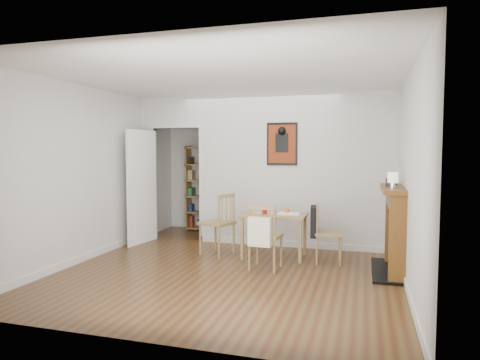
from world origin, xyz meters
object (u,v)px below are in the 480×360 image
(orange_fruit, at_px, (287,211))
(notebook, at_px, (289,214))
(chair_left, at_px, (217,224))
(bookshelf, at_px, (204,189))
(mantel_lamp, at_px, (393,179))
(chair_front, at_px, (265,236))
(fireplace, at_px, (396,227))
(dining_table, at_px, (274,219))
(ceramic_jar_b, at_px, (394,181))
(chair_right, at_px, (327,233))
(ceramic_jar_a, at_px, (389,182))
(red_glass, at_px, (265,211))

(orange_fruit, distance_m, notebook, 0.09)
(chair_left, distance_m, bookshelf, 2.12)
(mantel_lamp, bearing_deg, orange_fruit, 153.15)
(chair_front, relative_size, notebook, 2.77)
(fireplace, distance_m, orange_fruit, 1.63)
(dining_table, distance_m, bookshelf, 2.59)
(orange_fruit, relative_size, ceramic_jar_b, 0.77)
(chair_left, bearing_deg, chair_right, -1.28)
(chair_front, height_order, ceramic_jar_a, ceramic_jar_a)
(bookshelf, distance_m, notebook, 2.73)
(chair_front, distance_m, orange_fruit, 0.85)
(fireplace, distance_m, mantel_lamp, 0.74)
(chair_right, distance_m, ceramic_jar_a, 1.15)
(red_glass, bearing_deg, chair_left, -179.33)
(red_glass, bearing_deg, ceramic_jar_b, 1.01)
(dining_table, distance_m, ceramic_jar_b, 1.83)
(mantel_lamp, bearing_deg, chair_right, 147.45)
(fireplace, bearing_deg, ceramic_jar_b, 92.78)
(mantel_lamp, distance_m, ceramic_jar_b, 0.63)
(dining_table, xyz_separation_m, bookshelf, (-1.85, 1.79, 0.26))
(orange_fruit, height_order, notebook, orange_fruit)
(dining_table, xyz_separation_m, ceramic_jar_b, (1.72, -0.03, 0.62))
(chair_right, height_order, orange_fruit, chair_right)
(red_glass, distance_m, ceramic_jar_b, 1.92)
(fireplace, distance_m, red_glass, 1.90)
(dining_table, bearing_deg, fireplace, -11.61)
(red_glass, relative_size, notebook, 0.30)
(dining_table, height_order, red_glass, red_glass)
(dining_table, height_order, ceramic_jar_b, ceramic_jar_b)
(ceramic_jar_a, xyz_separation_m, ceramic_jar_b, (0.08, 0.29, -0.00))
(red_glass, xyz_separation_m, mantel_lamp, (1.80, -0.59, 0.57))
(red_glass, relative_size, mantel_lamp, 0.48)
(chair_right, relative_size, chair_front, 0.94)
(ceramic_jar_b, bearing_deg, chair_front, -158.44)
(bookshelf, xyz_separation_m, notebook, (2.07, -1.76, -0.18))
(orange_fruit, bearing_deg, ceramic_jar_a, -15.83)
(chair_right, distance_m, ceramic_jar_b, 1.19)
(bookshelf, bearing_deg, ceramic_jar_b, -27.00)
(chair_right, distance_m, red_glass, 0.99)
(chair_right, bearing_deg, fireplace, -15.23)
(fireplace, bearing_deg, dining_table, 168.39)
(fireplace, relative_size, orange_fruit, 14.93)
(chair_left, xyz_separation_m, chair_front, (0.93, -0.63, -0.03))
(dining_table, relative_size, bookshelf, 0.57)
(chair_front, relative_size, fireplace, 0.73)
(mantel_lamp, bearing_deg, ceramic_jar_a, 94.13)
(chair_front, height_order, orange_fruit, chair_front)
(bookshelf, relative_size, notebook, 5.28)
(chair_left, bearing_deg, ceramic_jar_a, -5.48)
(red_glass, height_order, mantel_lamp, mantel_lamp)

